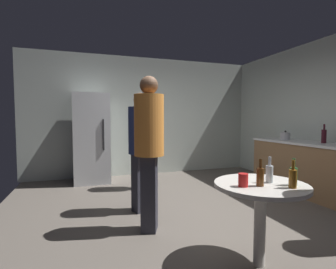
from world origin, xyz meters
The scene contains 16 objects.
ground_plane centered at (0.00, 0.00, -0.05)m, with size 5.20×5.20×0.10m, color #5B544C.
wall_back centered at (0.00, 2.63, 1.35)m, with size 5.32×0.06×2.70m, color beige.
wall_side_right centered at (2.63, 0.00, 1.35)m, with size 0.06×5.20×2.70m, color beige.
refrigerator centered at (-1.22, 2.20, 0.90)m, with size 0.70×0.68×1.80m.
kitchen_counter centered at (2.28, 0.27, 0.45)m, with size 0.64×1.93×0.90m.
kettle centered at (2.23, 0.63, 0.97)m, with size 0.24×0.17×0.18m.
wine_bottle_on_counter centered at (2.35, -0.07, 1.02)m, with size 0.08×0.08×0.31m.
foreground_table centered at (0.09, -1.36, 0.63)m, with size 0.80×0.80×0.73m.
beer_bottle_amber centered at (0.23, -1.57, 0.82)m, with size 0.06×0.06×0.23m.
beer_bottle_brown centered at (0.02, -1.43, 0.82)m, with size 0.06×0.06×0.23m.
beer_bottle_green centered at (0.31, -1.50, 0.82)m, with size 0.06×0.06×0.23m.
beer_bottle_clear centered at (0.18, -1.36, 0.82)m, with size 0.06×0.06×0.23m.
plastic_cup_red centered at (-0.12, -1.40, 0.79)m, with size 0.08×0.08×0.11m, color red.
person_in_black_shirt centered at (-0.21, 1.35, 1.01)m, with size 0.46×0.46×1.72m.
person_in_orange_shirt centered at (-0.66, -0.37, 1.05)m, with size 0.45×0.45×1.78m.
person_in_navy_shirt centered at (-0.62, 0.26, 0.97)m, with size 0.44×0.44×1.65m.
Camera 1 is at (-1.37, -3.16, 1.30)m, focal length 27.07 mm.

